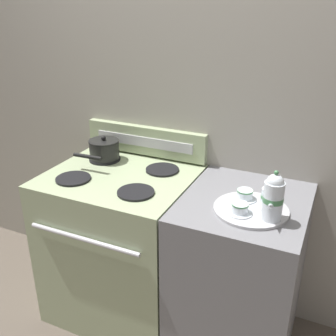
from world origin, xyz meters
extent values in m
plane|color=brown|center=(0.00, 0.00, 0.00)|extent=(6.00, 6.00, 0.00)
cube|color=#9E998E|center=(0.00, 0.36, 1.10)|extent=(6.00, 0.05, 2.20)
cube|color=#9EAD84|center=(-0.30, 0.00, 0.45)|extent=(0.79, 0.68, 0.91)
cylinder|color=silver|center=(-0.30, -0.36, 0.71)|extent=(0.63, 0.02, 0.02)
cylinder|color=black|center=(-0.49, 0.15, 0.91)|extent=(0.19, 0.19, 0.01)
cylinder|color=black|center=(-0.11, 0.15, 0.91)|extent=(0.19, 0.19, 0.01)
cylinder|color=black|center=(-0.49, -0.15, 0.91)|extent=(0.19, 0.19, 0.01)
cylinder|color=black|center=(-0.11, -0.15, 0.91)|extent=(0.19, 0.19, 0.01)
cube|color=#9EAD84|center=(-0.30, 0.32, 1.00)|extent=(0.78, 0.05, 0.17)
cube|color=#B7B7BC|center=(-0.30, 0.29, 1.00)|extent=(0.63, 0.01, 0.06)
cube|color=slate|center=(0.40, 0.00, 0.45)|extent=(0.59, 0.68, 0.91)
cylinder|color=black|center=(-0.49, 0.15, 0.97)|extent=(0.17, 0.17, 0.10)
cylinder|color=black|center=(-0.49, 0.15, 1.02)|extent=(0.18, 0.18, 0.01)
sphere|color=black|center=(-0.49, 0.15, 1.04)|extent=(0.03, 0.03, 0.03)
cylinder|color=black|center=(-0.49, -0.02, 0.99)|extent=(0.18, 0.03, 0.02)
cylinder|color=#B2B2B7|center=(0.45, -0.09, 0.91)|extent=(0.34, 0.34, 0.01)
cylinder|color=silver|center=(0.55, -0.14, 1.01)|extent=(0.09, 0.09, 0.17)
cylinder|color=#427A4C|center=(0.55, -0.14, 1.01)|extent=(0.09, 0.09, 0.02)
sphere|color=silver|center=(0.55, -0.14, 1.09)|extent=(0.07, 0.07, 0.07)
sphere|color=#427A4C|center=(0.55, -0.14, 1.14)|extent=(0.02, 0.02, 0.02)
cone|color=silver|center=(0.55, -0.21, 1.01)|extent=(0.03, 0.07, 0.05)
cylinder|color=silver|center=(0.40, -0.01, 0.92)|extent=(0.11, 0.11, 0.01)
cylinder|color=silver|center=(0.40, -0.01, 0.95)|extent=(0.07, 0.07, 0.04)
cylinder|color=#427A4C|center=(0.40, -0.01, 0.96)|extent=(0.08, 0.08, 0.01)
cylinder|color=silver|center=(0.41, -0.15, 0.92)|extent=(0.11, 0.11, 0.01)
cylinder|color=silver|center=(0.41, -0.15, 0.95)|extent=(0.07, 0.07, 0.04)
cylinder|color=#427A4C|center=(0.41, -0.15, 0.96)|extent=(0.08, 0.08, 0.01)
cylinder|color=silver|center=(0.51, -0.02, 0.96)|extent=(0.07, 0.07, 0.08)
cylinder|color=#427A4C|center=(0.51, -0.02, 0.96)|extent=(0.07, 0.07, 0.01)
camera|label=1|loc=(0.76, -1.66, 1.80)|focal=42.00mm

